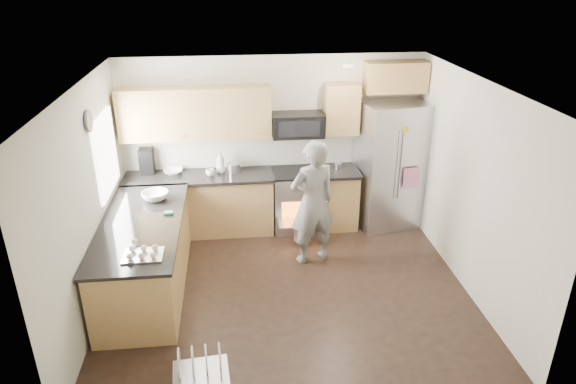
{
  "coord_description": "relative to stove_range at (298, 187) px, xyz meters",
  "views": [
    {
      "loc": [
        -0.58,
        -5.4,
        3.79
      ],
      "look_at": [
        0.07,
        0.5,
        1.13
      ],
      "focal_mm": 32.0,
      "sensor_mm": 36.0,
      "label": 1
    }
  ],
  "objects": [
    {
      "name": "room_shell",
      "position": [
        -0.39,
        -1.68,
        1.0
      ],
      "size": [
        4.54,
        4.04,
        2.62
      ],
      "color": "beige",
      "rests_on": "ground"
    },
    {
      "name": "dish_rack",
      "position": [
        -1.37,
        -3.07,
        -0.58
      ],
      "size": [
        0.59,
        0.49,
        0.34
      ],
      "rotation": [
        0.0,
        0.0,
        0.08
      ],
      "color": "#B7B7BC",
      "rests_on": "ground"
    },
    {
      "name": "back_cabinet_run",
      "position": [
        -0.94,
        0.06,
        0.29
      ],
      "size": [
        4.45,
        0.64,
        2.5
      ],
      "color": "#A38241",
      "rests_on": "ground"
    },
    {
      "name": "person",
      "position": [
        0.06,
        -1.01,
        0.2
      ],
      "size": [
        0.73,
        0.58,
        1.75
      ],
      "primitive_type": "imported",
      "rotation": [
        0.0,
        0.0,
        3.43
      ],
      "color": "gray",
      "rests_on": "ground"
    },
    {
      "name": "stove_range",
      "position": [
        0.0,
        0.0,
        0.0
      ],
      "size": [
        0.76,
        0.97,
        1.79
      ],
      "color": "#B7B7BC",
      "rests_on": "ground"
    },
    {
      "name": "refrigerator",
      "position": [
        1.42,
        0.01,
        0.3
      ],
      "size": [
        1.06,
        0.89,
        1.94
      ],
      "rotation": [
        0.0,
        0.0,
        0.17
      ],
      "color": "#B7B7BC",
      "rests_on": "ground"
    },
    {
      "name": "ground",
      "position": [
        -0.35,
        -1.69,
        -0.68
      ],
      "size": [
        4.5,
        4.5,
        0.0
      ],
      "primitive_type": "plane",
      "color": "black",
      "rests_on": "ground"
    },
    {
      "name": "peninsula",
      "position": [
        -2.1,
        -1.44,
        -0.21
      ],
      "size": [
        0.96,
        2.36,
        1.03
      ],
      "color": "#A38241",
      "rests_on": "ground"
    }
  ]
}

